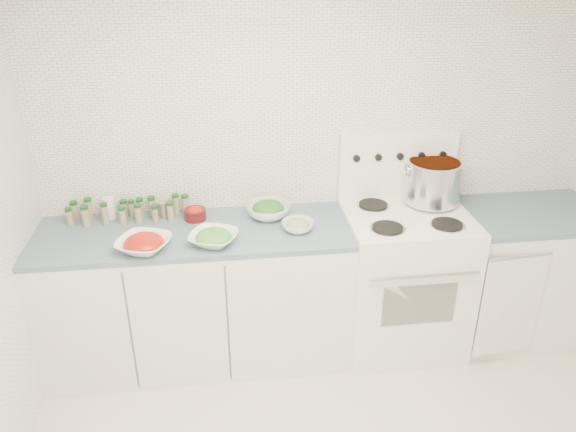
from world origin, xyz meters
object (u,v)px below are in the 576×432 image
object	(u,v)px
bowl_snowpea	(213,238)
stove	(402,275)
stock_pot	(433,180)
bowl_tomato	(144,244)

from	to	relation	value
bowl_snowpea	stove	bearing A→B (deg)	7.78
stock_pot	stove	bearing A→B (deg)	-142.21
bowl_tomato	stove	bearing A→B (deg)	6.93
stove	stock_pot	size ratio (longest dim) A/B	3.70
bowl_tomato	bowl_snowpea	distance (m)	0.38
stove	bowl_snowpea	bearing A→B (deg)	-172.22
bowl_tomato	stock_pot	bearing A→B (deg)	10.96
stove	bowl_tomato	size ratio (longest dim) A/B	3.70
stove	stock_pot	xyz separation A→B (m)	(0.19, 0.15, 0.59)
bowl_tomato	bowl_snowpea	bearing A→B (deg)	4.24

